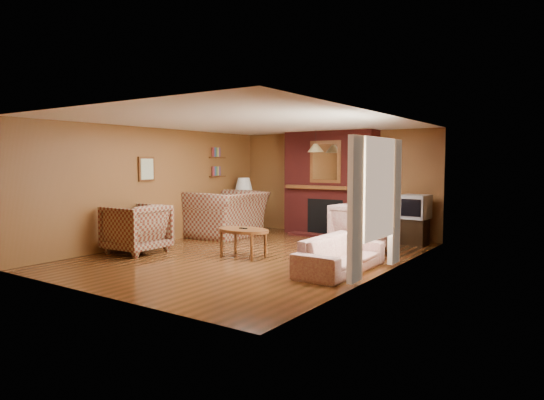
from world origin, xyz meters
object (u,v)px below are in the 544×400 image
Objects in this scene: floral_armchair at (363,227)px; coffee_table at (243,232)px; table_lamp at (244,190)px; tv_stand at (414,232)px; floral_sofa at (341,254)px; side_table at (244,218)px; fireplace at (330,184)px; plaid_loveseat at (227,214)px; plaid_armchair at (136,229)px; crt_tv at (415,207)px.

coffee_table is (-1.47, -1.84, 0.00)m from floral_armchair.
table_lamp is at bearing 127.53° from coffee_table.
floral_sofa is at bearing -91.37° from tv_stand.
tv_stand is (4.15, 0.35, -0.04)m from side_table.
tv_stand is at bearing 4.82° from side_table.
table_lamp is (-3.54, 0.86, 0.55)m from floral_armchair.
plaid_loveseat is (-1.85, -1.49, -0.67)m from fireplace.
table_lamp is (-0.15, 3.47, 0.54)m from plaid_armchair.
crt_tv is (4.15, 0.34, 0.48)m from side_table.
table_lamp is at bearing -173.76° from tv_stand.
table_lamp is 1.23× the size of crt_tv.
floral_armchair is at bearing 51.28° from coffee_table.
plaid_loveseat is 1.58× the size of plaid_armchair.
floral_sofa is 1.87× the size of floral_armchair.
floral_armchair is (-0.46, 1.87, 0.18)m from floral_sofa.
plaid_loveseat is 2.52m from coffee_table.
side_table is at bearing -173.76° from tv_stand.
table_lamp is 4.17m from crt_tv.
side_table is 1.07× the size of crt_tv.
crt_tv reaches higher than side_table.
table_lamp is (-0.25, 0.95, 0.49)m from plaid_loveseat.
tv_stand is at bearing 55.72° from coffee_table.
coffee_table is 1.78× the size of crt_tv.
crt_tv is (4.15, 0.34, -0.22)m from table_lamp.
floral_sofa is at bearing -34.37° from side_table.
side_table is at bearing 127.53° from coffee_table.
table_lamp reaches higher than plaid_armchair.
plaid_loveseat reaches higher than tv_stand.
coffee_table is at bearing 88.45° from floral_sofa.
floral_sofa is 1.84× the size of coffee_table.
floral_armchair reaches higher than coffee_table.
crt_tv reaches higher than plaid_armchair.
floral_armchair is (3.29, 0.09, -0.06)m from plaid_loveseat.
fireplace is at bearing 152.82° from plaid_armchair.
plaid_armchair reaches higher than floral_sofa.
side_table is at bearing -166.46° from plaid_loveseat.
plaid_armchair is 1.76× the size of crt_tv.
coffee_table is at bearing 45.04° from plaid_loveseat.
plaid_loveseat is 4.16m from floral_sofa.
floral_armchair is at bearing 126.34° from plaid_armchair.
side_table is at bearing -175.26° from crt_tv.
tv_stand is (0.61, 1.21, -0.18)m from floral_armchair.
fireplace is 1.29× the size of floral_sofa.
fireplace reaches higher than plaid_loveseat.
floral_sofa reaches higher than tv_stand.
table_lamp is (-0.00, 0.00, 0.69)m from side_table.
fireplace reaches higher than floral_sofa.
crt_tv is at bearing -5.30° from fireplace.
floral_armchair is 2.35m from coffee_table.
plaid_loveseat is at bearing 10.00° from floral_armchair.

